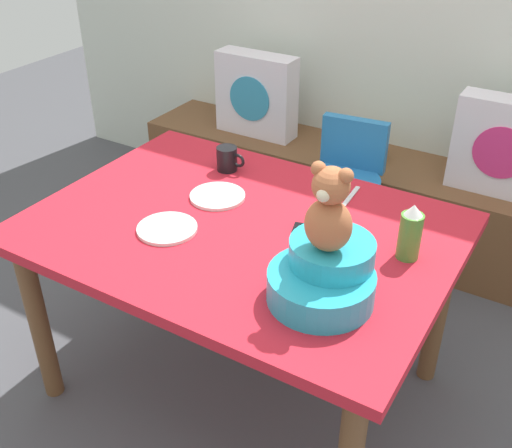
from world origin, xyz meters
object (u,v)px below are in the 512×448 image
Objects in this scene: book_stack at (364,149)px; infant_seat_teal at (324,275)px; ketchup_bottle at (410,233)px; dining_table at (241,248)px; coffee_mug at (228,159)px; dinner_plate_near at (167,228)px; cell_phone at (315,231)px; highchair at (343,185)px; dinner_plate_far at (217,196)px; pillow_floral_right at (504,147)px; teddy_bear at (329,211)px; pillow_floral_left at (256,95)px.

infant_seat_teal is at bearing -72.60° from book_stack.
infant_seat_teal reaches higher than book_stack.
infant_seat_teal is 1.78× the size of ketchup_bottle.
coffee_mug is (-0.26, 0.32, 0.14)m from dining_table.
cell_phone is at bearing 29.67° from dinner_plate_near.
highchair is at bearing 88.50° from dining_table.
dinner_plate_far is (-0.12, -1.14, 0.24)m from book_stack.
book_stack is at bearing 84.54° from dinner_plate_near.
pillow_floral_right is 1.14m from ketchup_bottle.
dinner_plate_far is at bearing -95.76° from book_stack.
coffee_mug is (-0.80, 0.21, -0.04)m from ketchup_bottle.
ketchup_bottle is (0.14, 0.31, -0.19)m from teddy_bear.
book_stack is 1.56m from infant_seat_teal.
ketchup_bottle reaches higher than dinner_plate_near.
pillow_floral_right is 2.20× the size of dinner_plate_far.
coffee_mug is at bearing 165.33° from ketchup_bottle.
pillow_floral_left is 1.00× the size of pillow_floral_right.
dinner_plate_far is at bearing -66.31° from coffee_mug.
coffee_mug reaches higher than dining_table.
pillow_floral_right is 1.38m from dining_table.
teddy_bear is at bearing -97.95° from pillow_floral_right.
dinner_plate_far is (-0.17, 0.11, 0.10)m from dining_table.
pillow_floral_left is 1.48m from dinner_plate_near.
coffee_mug is 0.60× the size of dinner_plate_near.
pillow_floral_right is 1.49m from teddy_bear.
ketchup_bottle is 1.54× the size of coffee_mug.
coffee_mug reaches higher than book_stack.
pillow_floral_left is 1.02m from coffee_mug.
book_stack is 1.18m from dinner_plate_far.
ketchup_bottle is 0.92× the size of dinner_plate_far.
highchair is at bearing 60.79° from coffee_mug.
coffee_mug is 0.48m from dinner_plate_near.
teddy_bear is at bearing -52.91° from pillow_floral_left.
pillow_floral_left is 3.06× the size of cell_phone.
cell_phone is (-0.17, 0.29, -0.27)m from teddy_bear.
dining_table is at bearing -61.05° from pillow_floral_left.
pillow_floral_left is 0.56× the size of highchair.
dinner_plate_near is 1.00× the size of dinner_plate_far.
teddy_bear is 1.25× the size of dinner_plate_near.
dining_table is 5.59× the size of teddy_bear.
book_stack is 0.25× the size of highchair.
dining_table is at bearing -115.93° from pillow_floral_right.
teddy_bear reaches higher than dinner_plate_near.
dinner_plate_near is at bearing 175.54° from teddy_bear.
pillow_floral_left is 2.20× the size of dinner_plate_near.
dinner_plate_near is (-0.21, -0.97, 0.22)m from highchair.
pillow_floral_right is at bearing 60.33° from dinner_plate_near.
dining_table is 6.99× the size of dinner_plate_near.
book_stack is at bearing 1.91° from pillow_floral_left.
cell_phone is (-0.37, -1.15, 0.06)m from pillow_floral_right.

